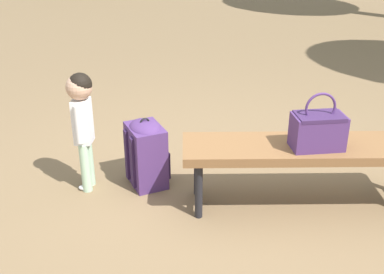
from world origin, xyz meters
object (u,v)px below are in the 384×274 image
backpack_large (146,151)px  park_bench (307,152)px  child_standing (82,114)px  handbag (318,129)px

backpack_large → park_bench: bearing=161.6°
child_standing → backpack_large: size_ratio=1.66×
child_standing → park_bench: bearing=168.0°
handbag → backpack_large: handbag is taller
park_bench → child_standing: bearing=-12.0°
park_bench → child_standing: size_ratio=1.89×
handbag → child_standing: size_ratio=0.43×
handbag → park_bench: bearing=-54.1°
backpack_large → handbag: bearing=159.8°
child_standing → handbag: bearing=166.4°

